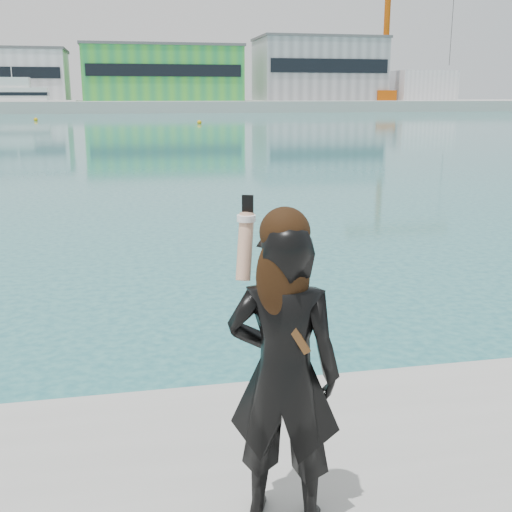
{
  "coord_description": "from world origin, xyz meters",
  "views": [
    {
      "loc": [
        -0.68,
        -3.63,
        3.02
      ],
      "look_at": [
        0.09,
        0.03,
        2.08
      ],
      "focal_mm": 45.0,
      "sensor_mm": 36.0,
      "label": 1
    }
  ],
  "objects_px": {
    "dock_crane": "(392,33)",
    "buoy_far": "(36,121)",
    "woman": "(284,366)",
    "buoy_near": "(199,124)",
    "motor_yacht": "(22,100)"
  },
  "relations": [
    {
      "from": "dock_crane",
      "to": "buoy_near",
      "type": "distance_m",
      "value": 72.6
    },
    {
      "from": "buoy_far",
      "to": "woman",
      "type": "xyz_separation_m",
      "value": [
        10.7,
        -80.38,
        1.67
      ]
    },
    {
      "from": "dock_crane",
      "to": "woman",
      "type": "distance_m",
      "value": 134.35
    },
    {
      "from": "dock_crane",
      "to": "buoy_far",
      "type": "height_order",
      "value": "dock_crane"
    },
    {
      "from": "motor_yacht",
      "to": "buoy_far",
      "type": "relative_size",
      "value": 33.57
    },
    {
      "from": "dock_crane",
      "to": "motor_yacht",
      "type": "distance_m",
      "value": 71.42
    },
    {
      "from": "dock_crane",
      "to": "buoy_near",
      "type": "relative_size",
      "value": 48.0
    },
    {
      "from": "buoy_far",
      "to": "motor_yacht",
      "type": "bearing_deg",
      "value": 99.92
    },
    {
      "from": "motor_yacht",
      "to": "woman",
      "type": "relative_size",
      "value": 9.76
    },
    {
      "from": "buoy_near",
      "to": "buoy_far",
      "type": "bearing_deg",
      "value": 146.21
    },
    {
      "from": "motor_yacht",
      "to": "buoy_near",
      "type": "height_order",
      "value": "motor_yacht"
    },
    {
      "from": "dock_crane",
      "to": "buoy_far",
      "type": "bearing_deg",
      "value": -146.47
    },
    {
      "from": "woman",
      "to": "buoy_far",
      "type": "bearing_deg",
      "value": -60.86
    },
    {
      "from": "buoy_far",
      "to": "woman",
      "type": "relative_size",
      "value": 0.29
    },
    {
      "from": "woman",
      "to": "motor_yacht",
      "type": "bearing_deg",
      "value": -60.16
    }
  ]
}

